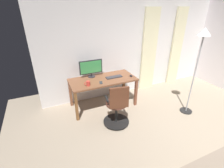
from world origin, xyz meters
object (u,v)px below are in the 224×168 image
object	(u,v)px
desk	(103,82)
computer_keyboard	(114,77)
office_chair	(117,107)
computer_mouse	(131,76)
cell_phone_by_monitor	(101,83)
computer_monitor	(91,68)
floor_lamp	(200,51)
mug_coffee	(88,83)

from	to	relation	value
desk	computer_keyboard	distance (m)	0.30
computer_keyboard	office_chair	bearing A→B (deg)	69.52
computer_mouse	cell_phone_by_monitor	xyz separation A→B (m)	(0.81, 0.04, -0.01)
desk	cell_phone_by_monitor	size ratio (longest dim) A/B	10.98
computer_monitor	computer_mouse	world-z (taller)	computer_monitor
computer_monitor	floor_lamp	distance (m)	2.40
floor_lamp	desk	bearing A→B (deg)	-32.09
desk	floor_lamp	xyz separation A→B (m)	(-1.73, 1.08, 0.84)
office_chair	cell_phone_by_monitor	bearing A→B (deg)	110.02
mug_coffee	computer_mouse	bearing A→B (deg)	-176.76
computer_keyboard	mug_coffee	bearing A→B (deg)	14.42
office_chair	computer_keyboard	xyz separation A→B (m)	(-0.30, -0.81, 0.30)
computer_monitor	cell_phone_by_monitor	distance (m)	0.50
computer_monitor	mug_coffee	distance (m)	0.54
cell_phone_by_monitor	floor_lamp	world-z (taller)	floor_lamp
computer_mouse	mug_coffee	size ratio (longest dim) A/B	0.76
computer_keyboard	computer_mouse	bearing A→B (deg)	163.79
office_chair	cell_phone_by_monitor	size ratio (longest dim) A/B	6.73
computer_monitor	computer_mouse	size ratio (longest dim) A/B	5.68
desk	mug_coffee	world-z (taller)	mug_coffee
desk	floor_lamp	world-z (taller)	floor_lamp
office_chair	computer_monitor	size ratio (longest dim) A/B	1.71
mug_coffee	floor_lamp	xyz separation A→B (m)	(-2.15, 0.87, 0.70)
computer_mouse	mug_coffee	world-z (taller)	mug_coffee
mug_coffee	floor_lamp	bearing A→B (deg)	157.91
computer_keyboard	cell_phone_by_monitor	size ratio (longest dim) A/B	2.79
computer_monitor	desk	bearing A→B (deg)	129.64
cell_phone_by_monitor	floor_lamp	size ratio (longest dim) A/B	0.07
cell_phone_by_monitor	computer_keyboard	bearing A→B (deg)	-141.70
desk	computer_mouse	xyz separation A→B (m)	(-0.69, 0.15, 0.10)
mug_coffee	floor_lamp	distance (m)	2.43
desk	computer_monitor	distance (m)	0.45
computer_monitor	floor_lamp	bearing A→B (deg)	145.46
computer_mouse	mug_coffee	distance (m)	1.12
cell_phone_by_monitor	floor_lamp	distance (m)	2.19
computer_mouse	cell_phone_by_monitor	distance (m)	0.81
computer_keyboard	cell_phone_by_monitor	xyz separation A→B (m)	(0.40, 0.16, -0.01)
computer_monitor	mug_coffee	xyz separation A→B (m)	(0.22, 0.46, -0.18)
computer_monitor	computer_keyboard	distance (m)	0.60
mug_coffee	office_chair	bearing A→B (deg)	123.06
desk	computer_monitor	world-z (taller)	computer_monitor
computer_mouse	mug_coffee	bearing A→B (deg)	3.24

